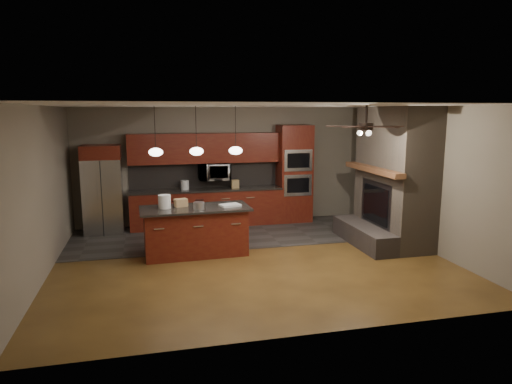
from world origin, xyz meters
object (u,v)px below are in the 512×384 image
object	(u,v)px
kitchen_island	(196,231)
paint_can	(199,206)
microwave	(214,171)
refrigerator	(103,190)
white_bucket	(165,202)
counter_box	(235,184)
counter_bucket	(185,185)
paint_tray	(230,205)
oven_tower	(294,174)
cardboard_box	(181,203)

from	to	relation	value
kitchen_island	paint_can	world-z (taller)	paint_can
microwave	refrigerator	distance (m)	2.54
white_bucket	counter_box	bearing A→B (deg)	49.92
white_bucket	counter_bucket	bearing A→B (deg)	75.38
paint_can	counter_box	size ratio (longest dim) A/B	1.03
white_bucket	counter_bucket	size ratio (longest dim) A/B	1.16
paint_tray	counter_box	size ratio (longest dim) A/B	1.86
oven_tower	counter_box	bearing A→B (deg)	-178.37
refrigerator	kitchen_island	world-z (taller)	refrigerator
white_bucket	cardboard_box	bearing A→B (deg)	17.10
paint_tray	cardboard_box	size ratio (longest dim) A/B	1.60
kitchen_island	paint_tray	size ratio (longest dim) A/B	5.63
kitchen_island	paint_tray	distance (m)	0.82
oven_tower	kitchen_island	distance (m)	3.51
oven_tower	paint_can	distance (m)	3.52
kitchen_island	counter_bucket	xyz separation A→B (m)	(-0.01, 2.17, 0.54)
cardboard_box	counter_box	distance (m)	2.43
counter_box	microwave	bearing A→B (deg)	168.77
oven_tower	paint_tray	xyz separation A→B (m)	(-2.01, -2.20, -0.25)
white_bucket	cardboard_box	distance (m)	0.33
paint_tray	white_bucket	bearing A→B (deg)	160.34
refrigerator	paint_can	world-z (taller)	refrigerator
paint_can	white_bucket	bearing A→B (deg)	158.04
refrigerator	paint_tray	size ratio (longest dim) A/B	5.36
microwave	white_bucket	bearing A→B (deg)	-120.09
paint_tray	cardboard_box	xyz separation A→B (m)	(-0.92, 0.19, 0.05)
microwave	paint_can	world-z (taller)	microwave
paint_tray	oven_tower	bearing A→B (deg)	32.25
paint_tray	counter_bucket	xyz separation A→B (m)	(-0.67, 2.20, 0.07)
refrigerator	kitchen_island	bearing A→B (deg)	-48.79
paint_can	cardboard_box	xyz separation A→B (m)	(-0.30, 0.34, 0.01)
microwave	white_bucket	size ratio (longest dim) A/B	2.91
microwave	white_bucket	world-z (taller)	microwave
refrigerator	paint_can	bearing A→B (deg)	-50.49
oven_tower	refrigerator	bearing A→B (deg)	-179.06
microwave	paint_can	bearing A→B (deg)	-104.92
microwave	counter_bucket	distance (m)	0.76
microwave	counter_box	size ratio (longest dim) A/B	3.70
refrigerator	counter_bucket	xyz separation A→B (m)	(1.82, 0.08, 0.02)
kitchen_island	counter_box	world-z (taller)	counter_box
counter_box	oven_tower	bearing A→B (deg)	2.12
oven_tower	paint_tray	world-z (taller)	oven_tower
oven_tower	white_bucket	xyz separation A→B (m)	(-3.23, -2.10, -0.15)
oven_tower	refrigerator	world-z (taller)	oven_tower
microwave	cardboard_box	xyz separation A→B (m)	(-0.95, -2.07, -0.31)
refrigerator	paint_tray	distance (m)	3.27
white_bucket	counter_box	xyz separation A→B (m)	(1.74, 2.06, -0.05)
paint_can	counter_bucket	world-z (taller)	counter_bucket
white_bucket	cardboard_box	xyz separation A→B (m)	(0.31, 0.09, -0.05)
refrigerator	counter_bucket	distance (m)	1.82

